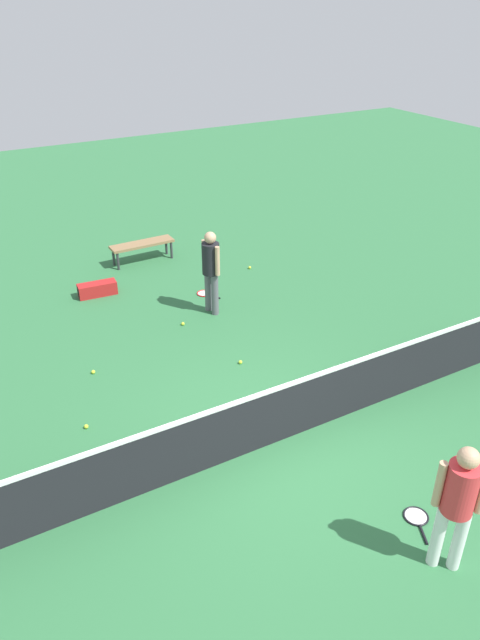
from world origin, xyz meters
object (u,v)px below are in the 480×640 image
Objects in this scene: tennis_racket_far_player at (417,518)px; tennis_ball_by_net at (183,324)px; tennis_ball_near_player at (250,268)px; tennis_ball_stray_left at (86,426)px; equipment_bag at (96,289)px; player_near_side at (211,266)px; player_far_side at (458,499)px; tennis_ball_baseline at (240,362)px; tennis_racket_near_player at (205,294)px; courtside_bench at (142,245)px; tennis_ball_midcourt at (93,372)px.

tennis_ball_by_net is (0.52, -5.75, 0.02)m from tennis_racket_far_player.
tennis_ball_stray_left is at bearing 36.96° from tennis_ball_near_player.
tennis_ball_stray_left is 0.08× the size of equipment_bag.
player_near_side reaches higher than tennis_ball_near_player.
player_far_side reaches higher than tennis_ball_by_net.
player_near_side reaches higher than equipment_bag.
tennis_ball_near_player and tennis_ball_baseline have the same top height.
courtside_bench reaches higher than tennis_racket_near_player.
tennis_ball_baseline is (0.43, 1.92, -0.98)m from player_near_side.
player_near_side reaches higher than tennis_racket_far_player.
tennis_ball_midcourt is at bearing 58.53° from courtside_bench.
tennis_ball_stray_left is at bearing 35.30° from player_near_side.
player_far_side is 1.13× the size of courtside_bench.
tennis_ball_near_player is at bearing -104.91° from player_far_side.
player_near_side reaches higher than tennis_ball_stray_left.
tennis_ball_stray_left is at bearing 70.81° from equipment_bag.
tennis_racket_far_player is 9.06× the size of tennis_ball_by_net.
tennis_racket_far_player is at bearing 101.55° from equipment_bag.
player_far_side is (0.43, 6.59, 0.00)m from player_near_side.
tennis_racket_near_player is 9.07× the size of tennis_ball_baseline.
tennis_ball_stray_left is (3.48, 3.08, 0.02)m from tennis_racket_near_player.
tennis_racket_near_player is 9.07× the size of tennis_ball_stray_left.
tennis_ball_stray_left is at bearing 68.90° from tennis_ball_midcourt.
equipment_bag is (2.04, -1.08, 0.13)m from tennis_racket_near_player.
courtside_bench is at bearing -142.07° from equipment_bag.
tennis_ball_near_player is (-1.48, -0.66, 0.02)m from tennis_racket_near_player.
tennis_racket_far_player is at bearing 129.72° from tennis_ball_stray_left.
tennis_ball_stray_left is (3.04, -3.66, 0.02)m from tennis_racket_far_player.
player_near_side is at bearing -144.70° from tennis_ball_stray_left.
tennis_ball_near_player reaches higher than tennis_racket_near_player.
tennis_ball_near_player is (-1.92, -7.39, 0.02)m from tennis_racket_far_player.
player_far_side is 4.77m from tennis_ball_baseline.
tennis_ball_midcourt is (4.44, 2.40, 0.00)m from tennis_ball_near_player.
tennis_ball_by_net is (2.44, 1.64, 0.00)m from tennis_ball_near_player.
tennis_racket_near_player is at bearing -149.62° from tennis_ball_midcourt.
tennis_ball_by_net reaches higher than tennis_racket_near_player.
player_far_side is at bearing 89.93° from tennis_ball_baseline.
tennis_ball_midcourt is 2.97m from equipment_bag.
equipment_bag is (1.39, -3.77, 0.11)m from tennis_ball_baseline.
player_near_side is at bearing 73.74° from tennis_racket_near_player.
courtside_bench is (0.52, -2.26, 0.40)m from tennis_racket_near_player.
tennis_ball_near_player is 2.94m from tennis_ball_by_net.
tennis_racket_far_player is 4.05m from tennis_ball_baseline.
equipment_bag is at bearing -80.71° from player_far_side.
player_near_side is 2.43m from tennis_ball_near_player.
tennis_ball_near_player is 1.00× the size of tennis_ball_by_net.
courtside_bench reaches higher than tennis_racket_far_player.
tennis_ball_by_net is at bearing 16.12° from player_near_side.
tennis_racket_near_player is 1.38m from tennis_ball_by_net.
equipment_bag is at bearing -45.52° from player_near_side.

